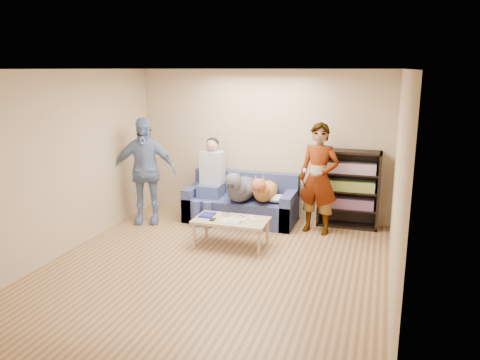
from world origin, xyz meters
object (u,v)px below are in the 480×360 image
(dog_gray, at_px, (241,188))
(dog_tan, at_px, (264,190))
(coffee_table, at_px, (231,222))
(person_standing_right, at_px, (319,179))
(person_standing_left, at_px, (144,171))
(person_seated, at_px, (210,177))
(sofa, at_px, (242,205))
(notebook_blue, at_px, (207,215))
(bookshelf, at_px, (349,187))
(camera_silver, at_px, (226,214))

(dog_gray, xyz_separation_m, dog_tan, (0.39, 0.09, -0.04))
(coffee_table, bearing_deg, person_standing_right, 41.09)
(person_standing_left, relative_size, person_seated, 1.24)
(person_standing_right, height_order, person_standing_left, person_standing_left)
(sofa, bearing_deg, dog_gray, -76.85)
(notebook_blue, height_order, coffee_table, notebook_blue)
(coffee_table, bearing_deg, person_standing_left, 160.57)
(person_standing_left, relative_size, dog_tan, 1.59)
(person_seated, relative_size, coffee_table, 1.34)
(bookshelf, bearing_deg, dog_tan, -163.39)
(camera_silver, bearing_deg, sofa, 94.75)
(camera_silver, xyz_separation_m, person_seated, (-0.62, 0.97, 0.33))
(camera_silver, height_order, dog_gray, dog_gray)
(camera_silver, distance_m, dog_gray, 0.86)
(person_seated, xyz_separation_m, coffee_table, (0.74, -1.09, -0.40))
(coffee_table, xyz_separation_m, bookshelf, (1.59, 1.45, 0.31))
(notebook_blue, distance_m, bookshelf, 2.44)
(person_standing_right, height_order, dog_gray, person_standing_right)
(dog_tan, bearing_deg, bookshelf, 16.61)
(camera_silver, relative_size, dog_tan, 0.10)
(camera_silver, distance_m, dog_tan, 1.01)
(camera_silver, relative_size, sofa, 0.06)
(camera_silver, relative_size, person_seated, 0.07)
(notebook_blue, distance_m, sofa, 1.19)
(person_seated, bearing_deg, person_standing_left, -155.41)
(person_standing_right, bearing_deg, bookshelf, 57.56)
(person_standing_right, xyz_separation_m, person_seated, (-1.88, 0.09, -0.12))
(dog_gray, distance_m, dog_tan, 0.40)
(person_standing_right, relative_size, dog_gray, 1.41)
(person_standing_left, relative_size, bookshelf, 1.40)
(person_seated, relative_size, dog_gray, 1.16)
(person_seated, bearing_deg, sofa, 13.42)
(dog_gray, bearing_deg, person_standing_right, 1.81)
(sofa, bearing_deg, coffee_table, -80.15)
(dog_gray, bearing_deg, dog_tan, 13.32)
(person_standing_left, height_order, notebook_blue, person_standing_left)
(camera_silver, distance_m, person_seated, 1.20)
(sofa, relative_size, dog_gray, 1.50)
(sofa, distance_m, dog_tan, 0.59)
(person_standing_right, height_order, camera_silver, person_standing_right)
(dog_tan, distance_m, coffee_table, 1.10)
(camera_silver, height_order, bookshelf, bookshelf)
(notebook_blue, distance_m, camera_silver, 0.29)
(sofa, bearing_deg, notebook_blue, -99.22)
(dog_gray, relative_size, dog_tan, 1.10)
(person_standing_left, xyz_separation_m, notebook_blue, (1.36, -0.57, -0.48))
(notebook_blue, height_order, bookshelf, bookshelf)
(coffee_table, height_order, bookshelf, bookshelf)
(dog_tan, bearing_deg, sofa, 159.56)
(notebook_blue, xyz_separation_m, coffee_table, (0.40, -0.05, -0.06))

